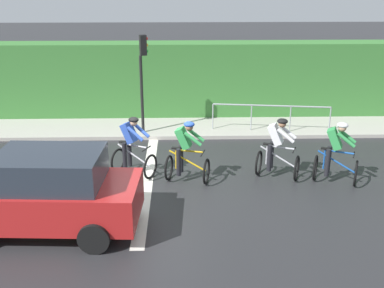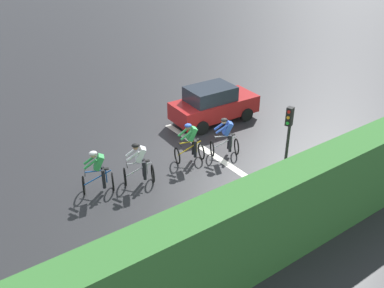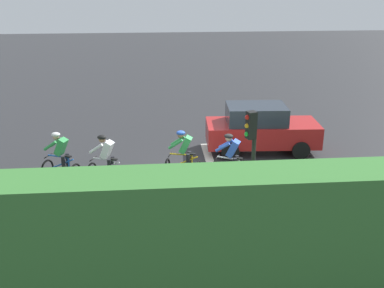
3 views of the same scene
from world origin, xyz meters
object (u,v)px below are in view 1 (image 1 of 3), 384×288
object	(u,v)px
pedestrian_railing_kerbside	(271,111)
cyclist_lead	(336,154)
cyclist_fourth	(132,148)
traffic_light_near_crossing	(143,70)
car_red	(44,193)
cyclist_second	(277,149)
cyclist_mid	(186,153)

from	to	relation	value
pedestrian_railing_kerbside	cyclist_lead	bearing A→B (deg)	13.78
cyclist_fourth	cyclist_lead	bearing A→B (deg)	83.51
cyclist_fourth	traffic_light_near_crossing	distance (m)	3.56
cyclist_fourth	car_red	world-z (taller)	car_red
cyclist_lead	cyclist_second	world-z (taller)	same
cyclist_second	cyclist_fourth	distance (m)	3.86
cyclist_fourth	pedestrian_railing_kerbside	distance (m)	5.44
cyclist_lead	cyclist_mid	size ratio (longest dim) A/B	1.00
cyclist_second	car_red	xyz separation A→B (m)	(2.56, -5.43, 0.08)
cyclist_mid	car_red	size ratio (longest dim) A/B	0.40
cyclist_mid	cyclist_fourth	world-z (taller)	same
pedestrian_railing_kerbside	cyclist_fourth	bearing A→B (deg)	-53.07
cyclist_fourth	traffic_light_near_crossing	xyz separation A→B (m)	(-3.26, 0.10, 1.43)
cyclist_second	cyclist_mid	world-z (taller)	same
cyclist_second	traffic_light_near_crossing	bearing A→B (deg)	-132.96
cyclist_lead	cyclist_second	distance (m)	1.49
cyclist_second	car_red	size ratio (longest dim) A/B	0.40
cyclist_mid	traffic_light_near_crossing	size ratio (longest dim) A/B	0.50
cyclist_lead	traffic_light_near_crossing	xyz separation A→B (m)	(-3.86, -5.20, 1.43)
cyclist_mid	car_red	bearing A→B (deg)	-51.96
car_red	traffic_light_near_crossing	world-z (taller)	traffic_light_near_crossing
cyclist_lead	pedestrian_railing_kerbside	world-z (taller)	cyclist_lead
traffic_light_near_crossing	pedestrian_railing_kerbside	world-z (taller)	traffic_light_near_crossing
car_red	traffic_light_near_crossing	xyz separation A→B (m)	(-6.06, 1.68, 1.35)
cyclist_lead	traffic_light_near_crossing	bearing A→B (deg)	-126.60
cyclist_second	cyclist_fourth	xyz separation A→B (m)	(-0.24, -3.85, 0.00)
cyclist_lead	cyclist_mid	world-z (taller)	same
cyclist_mid	pedestrian_railing_kerbside	world-z (taller)	cyclist_mid
cyclist_lead	pedestrian_railing_kerbside	size ratio (longest dim) A/B	0.42
cyclist_lead	traffic_light_near_crossing	distance (m)	6.63
pedestrian_railing_kerbside	traffic_light_near_crossing	bearing A→B (deg)	-89.85
cyclist_fourth	pedestrian_railing_kerbside	world-z (taller)	cyclist_fourth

